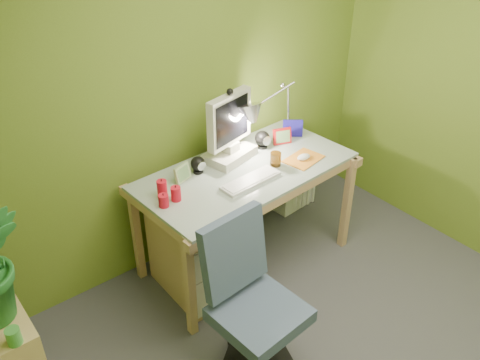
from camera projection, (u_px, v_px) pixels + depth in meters
wall_back at (182, 95)px, 3.25m from camera, size 3.20×0.01×2.40m
slope_ceiling at (177, 142)px, 1.32m from camera, size 1.10×3.20×1.10m
desk at (246, 217)px, 3.51m from camera, size 1.48×0.80×0.77m
monitor at (229, 126)px, 3.29m from camera, size 0.39×0.28×0.48m
speaker_left at (198, 165)px, 3.24m from camera, size 0.10×0.10×0.11m
speaker_right at (262, 139)px, 3.52m from camera, size 0.11×0.11×0.13m
keyboard at (251, 181)px, 3.16m from camera, size 0.42×0.15×0.02m
mousepad at (304, 159)px, 3.41m from camera, size 0.29×0.23×0.01m
mouse at (304, 157)px, 3.40m from camera, size 0.10×0.07×0.03m
amber_tumbler at (276, 159)px, 3.32m from camera, size 0.09×0.09×0.09m
candle_cluster at (166, 192)px, 2.96m from camera, size 0.16×0.14×0.12m
photo_frame_red at (282, 136)px, 3.57m from camera, size 0.13×0.06×0.11m
photo_frame_blue at (293, 128)px, 3.67m from camera, size 0.12×0.11×0.12m
photo_frame_green at (183, 173)px, 3.16m from camera, size 0.13×0.06×0.11m
desk_lamp at (281, 98)px, 3.49m from camera, size 0.60×0.28×0.64m
green_cup at (14, 336)px, 2.26m from camera, size 0.08×0.08×0.08m
task_chair at (260, 314)px, 2.67m from camera, size 0.53×0.53×0.90m
radiator at (294, 188)px, 4.20m from camera, size 0.37×0.17×0.36m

